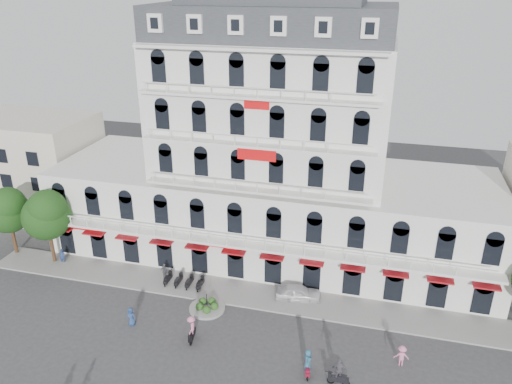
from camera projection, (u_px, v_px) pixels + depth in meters
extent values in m
plane|color=#38383A|center=(218.00, 362.00, 38.40)|extent=(120.00, 120.00, 0.00)
cube|color=gray|center=(249.00, 294.00, 46.34)|extent=(53.00, 4.00, 0.16)
cube|color=silver|center=(271.00, 211.00, 52.55)|extent=(45.00, 14.00, 9.00)
cube|color=silver|center=(273.00, 108.00, 48.16)|extent=(22.00, 12.00, 13.00)
cube|color=#2D3035|center=(274.00, 21.00, 44.96)|extent=(21.56, 11.76, 3.00)
cube|color=maroon|center=(253.00, 254.00, 46.31)|extent=(40.50, 1.00, 0.15)
cube|color=#B50B0D|center=(257.00, 153.00, 43.73)|extent=(3.50, 0.10, 1.40)
cube|color=beige|center=(35.00, 166.00, 60.71)|extent=(14.00, 10.00, 12.00)
cylinder|color=gray|center=(207.00, 308.00, 44.37)|extent=(3.20, 3.20, 0.24)
cylinder|color=black|center=(207.00, 301.00, 44.05)|extent=(0.08, 0.08, 1.40)
sphere|color=#1C4517|center=(215.00, 306.00, 44.07)|extent=(0.70, 0.70, 0.70)
sphere|color=#1C4517|center=(212.00, 301.00, 44.77)|extent=(0.70, 0.70, 0.70)
sphere|color=#1C4517|center=(203.00, 301.00, 44.74)|extent=(0.70, 0.70, 0.70)
sphere|color=#1C4517|center=(199.00, 307.00, 44.01)|extent=(0.70, 0.70, 0.70)
sphere|color=#1C4517|center=(207.00, 310.00, 43.59)|extent=(0.70, 0.70, 0.70)
cylinder|color=#382314|center=(14.00, 239.00, 52.61)|extent=(0.36, 0.36, 3.52)
sphere|color=#143711|center=(8.00, 212.00, 51.33)|extent=(4.48, 4.48, 4.48)
sphere|color=#143711|center=(8.00, 204.00, 50.53)|extent=(3.52, 3.52, 3.52)
sphere|color=#143711|center=(5.00, 204.00, 51.44)|extent=(3.20, 3.20, 3.20)
cylinder|color=#382314|center=(52.00, 246.00, 50.96)|extent=(0.36, 0.36, 3.74)
sphere|color=#143711|center=(47.00, 216.00, 49.60)|extent=(4.76, 4.76, 4.76)
sphere|color=#143711|center=(47.00, 208.00, 48.78)|extent=(3.74, 3.74, 3.74)
sphere|color=#143711|center=(44.00, 209.00, 49.69)|extent=(3.40, 3.40, 3.40)
imported|color=silver|center=(298.00, 293.00, 45.47)|extent=(4.47, 2.48, 1.44)
cube|color=maroon|center=(307.00, 369.00, 36.94)|extent=(0.63, 1.54, 0.35)
torus|color=black|center=(307.00, 366.00, 37.55)|extent=(0.23, 0.61, 0.60)
torus|color=black|center=(307.00, 377.00, 36.55)|extent=(0.23, 0.61, 0.60)
imported|color=#2A5D7F|center=(308.00, 360.00, 36.62)|extent=(0.73, 0.97, 1.80)
cube|color=black|center=(338.00, 379.00, 36.00)|extent=(1.50, 0.36, 0.35)
torus|color=black|center=(331.00, 380.00, 36.24)|extent=(0.60, 0.12, 0.60)
torus|color=black|center=(346.00, 383.00, 35.97)|extent=(0.60, 0.12, 0.60)
imported|color=#5B5960|center=(339.00, 370.00, 35.66)|extent=(1.11, 0.47, 1.89)
cube|color=black|center=(192.00, 335.00, 40.42)|extent=(0.58, 1.54, 0.35)
torus|color=black|center=(191.00, 342.00, 40.02)|extent=(0.21, 0.61, 0.60)
torus|color=black|center=(194.00, 333.00, 41.03)|extent=(0.21, 0.61, 0.60)
imported|color=pink|center=(192.00, 327.00, 40.08)|extent=(0.87, 1.29, 1.86)
imported|color=navy|center=(131.00, 316.00, 42.09)|extent=(0.89, 0.62, 1.72)
imported|color=#4C4D53|center=(165.00, 272.00, 48.48)|extent=(1.08, 0.77, 1.70)
imported|color=pink|center=(402.00, 356.00, 37.72)|extent=(1.19, 0.76, 1.76)
imported|color=navy|center=(62.00, 256.00, 51.15)|extent=(0.70, 0.58, 1.64)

